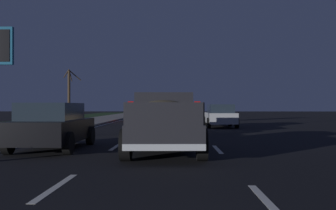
{
  "coord_description": "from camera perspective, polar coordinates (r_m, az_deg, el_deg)",
  "views": [
    {
      "loc": [
        -2.37,
        -0.39,
        1.44
      ],
      "look_at": [
        8.83,
        -0.15,
        1.47
      ],
      "focal_mm": 41.19,
      "sensor_mm": 36.0,
      "label": 1
    }
  ],
  "objects": [
    {
      "name": "sedan_black",
      "position": [
        13.37,
        -16.63,
        -2.95
      ],
      "size": [
        4.41,
        2.04,
        1.54
      ],
      "color": "black",
      "rests_on": "ground"
    },
    {
      "name": "sedan_silver",
      "position": [
        26.44,
        7.72,
        -1.56
      ],
      "size": [
        4.41,
        2.05,
        1.54
      ],
      "color": "#B2B5BA",
      "rests_on": "ground"
    },
    {
      "name": "sidewalk_shoulder",
      "position": [
        30.43,
        -13.7,
        -2.73
      ],
      "size": [
        108.0,
        4.0,
        0.12
      ],
      "primitive_type": "cube",
      "color": "gray",
      "rests_on": "ground"
    },
    {
      "name": "ground",
      "position": [
        29.41,
        0.49,
        -2.95
      ],
      "size": [
        144.0,
        144.0,
        0.0
      ],
      "primitive_type": "plane",
      "color": "black"
    },
    {
      "name": "grass_verge",
      "position": [
        32.09,
        -22.36,
        -2.7
      ],
      "size": [
        108.0,
        6.0,
        0.01
      ],
      "primitive_type": "cube",
      "color": "#1E3819",
      "rests_on": "ground"
    },
    {
      "name": "lane_markings",
      "position": [
        32.75,
        -4.86,
        -2.65
      ],
      "size": [
        108.0,
        7.04,
        0.01
      ],
      "color": "silver",
      "rests_on": "ground"
    },
    {
      "name": "bare_tree_far",
      "position": [
        41.02,
        -14.42,
        1.67
      ],
      "size": [
        1.13,
        1.6,
        5.26
      ],
      "color": "#423323",
      "rests_on": "ground"
    },
    {
      "name": "pickup_truck",
      "position": [
        11.95,
        -0.63,
        -2.35
      ],
      "size": [
        5.49,
        2.41,
        1.87
      ],
      "color": "#232328",
      "rests_on": "ground"
    },
    {
      "name": "sedan_red",
      "position": [
        35.76,
        -4.69,
        -1.19
      ],
      "size": [
        4.45,
        2.1,
        1.54
      ],
      "color": "maroon",
      "rests_on": "ground"
    },
    {
      "name": "sedan_tan",
      "position": [
        19.55,
        0.38,
        -2.06
      ],
      "size": [
        4.43,
        2.07,
        1.54
      ],
      "color": "#9E845B",
      "rests_on": "ground"
    }
  ]
}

